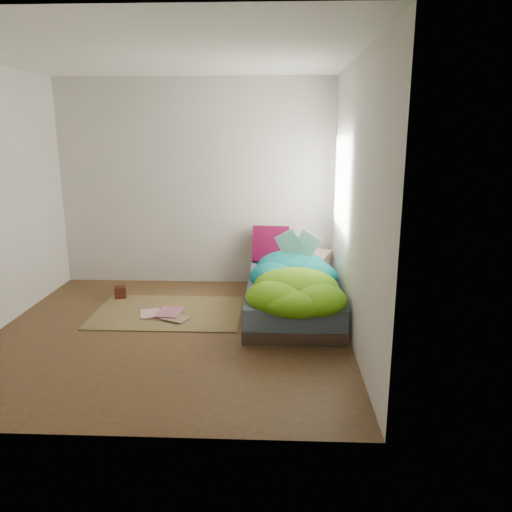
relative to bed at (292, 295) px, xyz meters
The scene contains 12 objects.
ground 1.43m from the bed, 149.45° to the right, with size 3.50×3.50×0.00m, color #44331A.
room_walls 2.02m from the bed, 149.42° to the right, with size 3.54×3.54×2.62m.
bed is the anchor object (origin of this frame).
duvet 0.41m from the bed, 90.00° to the right, with size 0.96×1.84×0.34m, color #076574, non-canonical shape.
rug 1.39m from the bed, behind, with size 1.60×1.10×0.01m, color brown.
pillow_floral 0.86m from the bed, 76.56° to the left, with size 0.58×0.36×0.13m, color beige.
pillow_magenta 0.95m from the bed, 107.27° to the left, with size 0.45×0.14×0.45m, color #510525.
open_book 0.68m from the bed, 75.09° to the left, with size 0.42×0.09×0.26m, color #31882C, non-canonical shape.
wooden_box 2.07m from the bed, behind, with size 0.13×0.13×0.13m, color #350F0C.
floor_book_a 1.68m from the bed, 169.48° to the right, with size 0.21×0.28×0.02m, color beige.
floor_book_b 1.49m from the bed, behind, with size 0.25×0.34×0.03m, color #CB7592.
floor_book_c 1.38m from the bed, 158.82° to the right, with size 0.20×0.27×0.02m, color tan.
Camera 1 is at (1.04, -4.59, 1.94)m, focal length 35.00 mm.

